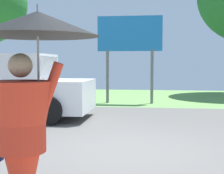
# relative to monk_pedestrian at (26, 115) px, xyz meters

# --- Properties ---
(ground_plane) EXTENTS (40.00, 22.00, 0.20)m
(ground_plane) POSITION_rel_monk_pedestrian_xyz_m (0.53, 6.15, -1.19)
(ground_plane) COLOR #565451
(monk_pedestrian) EXTENTS (1.13, 1.10, 2.13)m
(monk_pedestrian) POSITION_rel_monk_pedestrian_xyz_m (0.00, 0.00, 0.00)
(monk_pedestrian) COLOR #B22D1E
(monk_pedestrian) RESTS_ON ground_plane
(pickup_truck) EXTENTS (5.20, 2.28, 1.88)m
(pickup_truck) POSITION_rel_monk_pedestrian_xyz_m (-3.26, 6.44, -0.28)
(pickup_truck) COLOR silver
(pickup_truck) RESTS_ON ground_plane
(roadside_billboard) EXTENTS (2.60, 0.12, 3.50)m
(roadside_billboard) POSITION_rel_monk_pedestrian_xyz_m (0.15, 10.50, 1.40)
(roadside_billboard) COLOR slate
(roadside_billboard) RESTS_ON ground_plane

